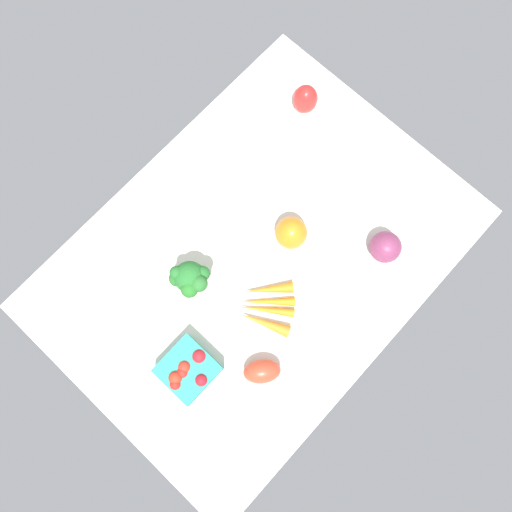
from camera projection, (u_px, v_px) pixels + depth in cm
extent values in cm
cube|color=silver|center=(256.00, 259.00, 132.44)|extent=(104.00, 76.00, 2.00)
ellipsoid|color=red|center=(305.00, 99.00, 136.20)|extent=(7.16, 7.16, 9.12)
sphere|color=#823559|center=(385.00, 247.00, 128.03)|extent=(7.86, 7.86, 7.86)
ellipsoid|color=orange|center=(291.00, 233.00, 128.26)|extent=(9.09, 9.09, 8.98)
cone|color=orange|center=(268.00, 290.00, 128.25)|extent=(11.09, 10.27, 2.82)
cone|color=orange|center=(267.00, 302.00, 127.91)|extent=(10.95, 11.63, 2.15)
cone|color=orange|center=(266.00, 310.00, 127.48)|extent=(9.99, 12.58, 2.12)
cone|color=orange|center=(264.00, 323.00, 126.34)|extent=(7.70, 12.99, 2.98)
cylinder|color=#92CE82|center=(192.00, 281.00, 127.68)|extent=(3.30, 3.30, 4.86)
sphere|color=#27712D|center=(190.00, 277.00, 122.55)|extent=(7.57, 7.57, 7.57)
sphere|color=#276D2C|center=(176.00, 273.00, 121.14)|extent=(3.18, 3.18, 3.18)
sphere|color=#296D29|center=(177.00, 278.00, 123.14)|extent=(3.98, 3.98, 3.98)
sphere|color=#2D722F|center=(199.00, 284.00, 120.62)|extent=(4.10, 4.10, 4.10)
sphere|color=#266F2D|center=(202.00, 274.00, 122.32)|extent=(3.78, 3.78, 3.78)
sphere|color=#297528|center=(190.00, 289.00, 120.88)|extent=(4.17, 4.17, 4.17)
cube|color=teal|center=(188.00, 369.00, 122.70)|extent=(11.76, 11.76, 5.45)
sphere|color=red|center=(183.00, 372.00, 120.53)|extent=(2.93, 2.93, 2.93)
sphere|color=red|center=(175.00, 378.00, 119.92)|extent=(3.24, 3.24, 3.24)
sphere|color=red|center=(201.00, 380.00, 119.70)|extent=(2.85, 2.85, 2.85)
sphere|color=red|center=(175.00, 384.00, 119.74)|extent=(2.71, 2.71, 2.71)
sphere|color=red|center=(199.00, 356.00, 121.08)|extent=(3.22, 3.22, 3.22)
sphere|color=red|center=(184.00, 367.00, 120.64)|extent=(3.00, 3.00, 3.00)
ellipsoid|color=#D1432A|center=(262.00, 371.00, 122.52)|extent=(10.38, 10.00, 5.62)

